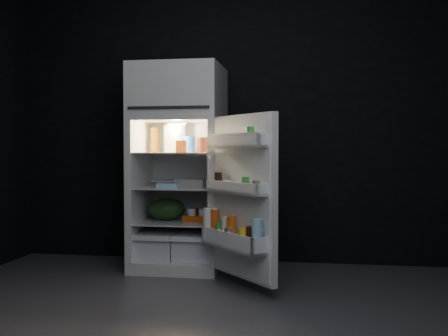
% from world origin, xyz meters
% --- Properties ---
extents(floor, '(4.00, 3.40, 0.00)m').
position_xyz_m(floor, '(0.00, 0.00, 0.00)').
color(floor, '#47474C').
rests_on(floor, ground).
extents(wall_back, '(4.00, 0.00, 2.70)m').
position_xyz_m(wall_back, '(0.00, 1.70, 1.35)').
color(wall_back, black).
rests_on(wall_back, ground).
extents(wall_front, '(4.00, 0.00, 2.70)m').
position_xyz_m(wall_front, '(0.00, -1.70, 1.35)').
color(wall_front, black).
rests_on(wall_front, ground).
extents(refrigerator, '(0.76, 0.71, 1.78)m').
position_xyz_m(refrigerator, '(-0.37, 1.32, 0.96)').
color(refrigerator, white).
rests_on(refrigerator, ground).
extents(fridge_door, '(0.62, 0.67, 1.22)m').
position_xyz_m(fridge_door, '(0.25, 0.66, 0.68)').
color(fridge_door, white).
rests_on(fridge_door, ground).
extents(milk_jug, '(0.17, 0.17, 0.24)m').
position_xyz_m(milk_jug, '(-0.42, 1.32, 1.15)').
color(milk_jug, white).
rests_on(milk_jug, refrigerator).
extents(mayo_jar, '(0.13, 0.13, 0.14)m').
position_xyz_m(mayo_jar, '(-0.29, 1.33, 1.10)').
color(mayo_jar, '#2056B2').
rests_on(mayo_jar, refrigerator).
extents(jam_jar, '(0.11, 0.11, 0.13)m').
position_xyz_m(jam_jar, '(-0.15, 1.30, 1.09)').
color(jam_jar, black).
rests_on(jam_jar, refrigerator).
extents(amber_bottle, '(0.11, 0.11, 0.22)m').
position_xyz_m(amber_bottle, '(-0.61, 1.38, 1.14)').
color(amber_bottle, orange).
rests_on(amber_bottle, refrigerator).
extents(small_carton, '(0.10, 0.08, 0.10)m').
position_xyz_m(small_carton, '(-0.31, 1.13, 1.08)').
color(small_carton, '#D46218').
rests_on(small_carton, refrigerator).
extents(egg_carton, '(0.29, 0.16, 0.07)m').
position_xyz_m(egg_carton, '(-0.24, 1.18, 0.76)').
color(egg_carton, gray).
rests_on(egg_carton, refrigerator).
extents(pie, '(0.28, 0.28, 0.04)m').
position_xyz_m(pie, '(-0.48, 1.35, 0.75)').
color(pie, '#A37256').
rests_on(pie, refrigerator).
extents(flat_package, '(0.18, 0.10, 0.04)m').
position_xyz_m(flat_package, '(-0.42, 1.09, 0.75)').
color(flat_package, '#8FC5DE').
rests_on(flat_package, refrigerator).
extents(wrapped_pkg, '(0.14, 0.13, 0.05)m').
position_xyz_m(wrapped_pkg, '(-0.19, 1.39, 0.75)').
color(wrapped_pkg, beige).
rests_on(wrapped_pkg, refrigerator).
extents(produce_bag, '(0.40, 0.36, 0.20)m').
position_xyz_m(produce_bag, '(-0.49, 1.30, 0.52)').
color(produce_bag, '#193815').
rests_on(produce_bag, refrigerator).
extents(yogurt_tray, '(0.27, 0.18, 0.05)m').
position_xyz_m(yogurt_tray, '(-0.19, 1.24, 0.45)').
color(yogurt_tray, '#D55212').
rests_on(yogurt_tray, refrigerator).
extents(small_can_red, '(0.08, 0.08, 0.09)m').
position_xyz_m(small_can_red, '(-0.27, 1.47, 0.47)').
color(small_can_red, '#D55212').
rests_on(small_can_red, refrigerator).
extents(small_can_silver, '(0.09, 0.09, 0.09)m').
position_xyz_m(small_can_silver, '(-0.13, 1.42, 0.47)').
color(small_can_silver, silver).
rests_on(small_can_silver, refrigerator).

